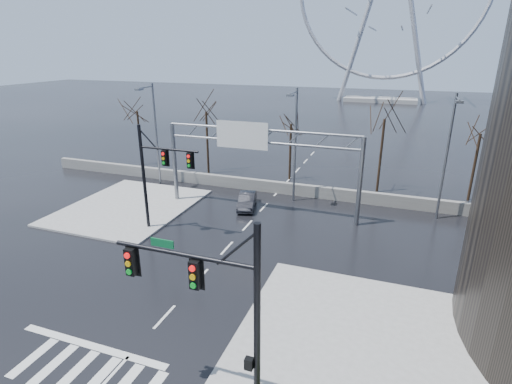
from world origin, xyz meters
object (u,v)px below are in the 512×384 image
at_px(signal_mast_near, 220,301).
at_px(signal_mast_far, 156,169).
at_px(sign_gantry, 256,152).
at_px(car, 247,201).

relative_size(signal_mast_near, signal_mast_far, 1.00).
xyz_separation_m(signal_mast_near, sign_gantry, (-5.52, 19.00, 0.31)).
bearing_deg(signal_mast_near, sign_gantry, 106.19).
height_order(signal_mast_far, car, signal_mast_far).
height_order(sign_gantry, car, sign_gantry).
xyz_separation_m(signal_mast_near, signal_mast_far, (-11.01, 13.00, -0.04)).
relative_size(signal_mast_near, sign_gantry, 0.49).
distance_m(signal_mast_far, sign_gantry, 8.14).
height_order(signal_mast_near, car, signal_mast_near).
bearing_deg(signal_mast_far, car, 55.46).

